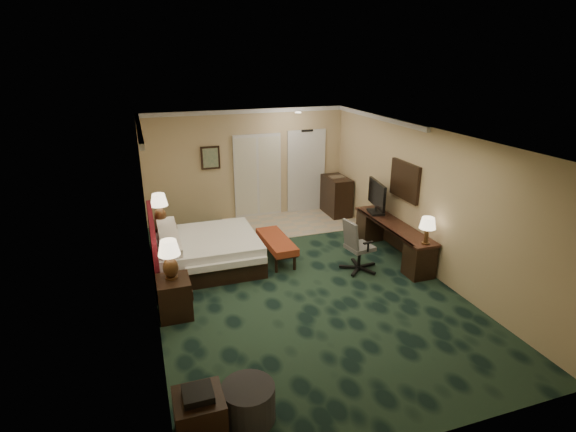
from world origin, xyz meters
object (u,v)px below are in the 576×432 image
object	(u,v)px
nightstand_near	(174,297)
minibar	(336,196)
lamp_far	(160,209)
desk	(392,240)
nightstand_far	(164,239)
desk_chair	(360,245)
bed_bench	(277,249)
tv	(377,198)
ottoman	(248,403)
bed	(208,252)
side_table	(200,418)
lamp_near	(170,259)

from	to	relation	value
nightstand_near	minibar	world-z (taller)	minibar
lamp_far	desk	size ratio (longest dim) A/B	0.27
minibar	nightstand_far	bearing A→B (deg)	-165.77
minibar	desk_chair	bearing A→B (deg)	-106.53
nightstand_near	bed_bench	bearing A→B (deg)	34.27
tv	lamp_far	bearing A→B (deg)	178.56
ottoman	tv	xyz separation A→B (m)	(3.84, 4.04, 0.83)
ottoman	nightstand_near	bearing A→B (deg)	103.12
lamp_far	bed_bench	world-z (taller)	lamp_far
tv	desk_chair	xyz separation A→B (m)	(-0.91, -1.06, -0.53)
bed	nightstand_far	distance (m)	1.15
bed	side_table	bearing A→B (deg)	-100.34
nightstand_far	ottoman	bearing A→B (deg)	-83.49
desk	minibar	xyz separation A→B (m)	(-0.03, 2.71, 0.14)
nightstand_far	ottoman	distance (m)	4.97
bed	ottoman	bearing A→B (deg)	-92.90
bed_bench	ottoman	distance (m)	4.24
side_table	lamp_far	bearing A→B (deg)	90.30
tv	desk_chair	bearing A→B (deg)	-121.21
bed_bench	desk_chair	size ratio (longest dim) A/B	1.30
bed	minibar	world-z (taller)	minibar
bed_bench	bed	bearing A→B (deg)	172.66
lamp_near	side_table	world-z (taller)	lamp_near
desk	desk_chair	xyz separation A→B (m)	(-0.94, -0.37, 0.17)
nightstand_near	tv	xyz separation A→B (m)	(4.42, 1.56, 0.73)
lamp_near	nightstand_near	bearing A→B (deg)	-78.61
lamp_far	lamp_near	bearing A→B (deg)	-90.08
lamp_near	minibar	size ratio (longest dim) A/B	0.66
minibar	nightstand_near	bearing A→B (deg)	-141.07
lamp_near	desk_chair	xyz separation A→B (m)	(3.52, 0.44, -0.43)
bed	side_table	size ratio (longest dim) A/B	3.39
nightstand_far	lamp_near	world-z (taller)	lamp_near
nightstand_near	side_table	xyz separation A→B (m)	(0.02, -2.61, -0.03)
ottoman	side_table	bearing A→B (deg)	-167.48
desk_chair	tv	bearing A→B (deg)	40.05
nightstand_near	lamp_far	xyz separation A→B (m)	(-0.01, 2.41, 0.68)
nightstand_far	lamp_near	bearing A→B (deg)	-90.62
tv	minibar	bearing A→B (deg)	99.53
lamp_far	side_table	world-z (taller)	lamp_far
side_table	tv	world-z (taller)	tv
nightstand_near	nightstand_far	world-z (taller)	nightstand_far
bed	minibar	size ratio (longest dim) A/B	1.96
bed_bench	minibar	xyz separation A→B (m)	(2.27, 2.11, 0.26)
side_table	minibar	distance (m)	7.59
desk	minibar	bearing A→B (deg)	90.60
side_table	desk	distance (m)	5.63
lamp_near	ottoman	size ratio (longest dim) A/B	1.05
bed_bench	tv	size ratio (longest dim) A/B	1.49
lamp_far	bed_bench	distance (m)	2.48
bed_bench	desk_chair	xyz separation A→B (m)	(1.36, -0.97, 0.29)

